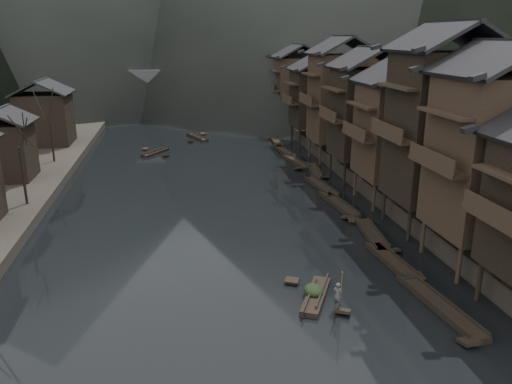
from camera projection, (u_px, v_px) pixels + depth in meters
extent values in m
plane|color=black|center=(232.00, 276.00, 33.10)|extent=(300.00, 300.00, 0.00)
cube|color=#2D2823|center=(428.00, 134.00, 75.99)|extent=(40.00, 200.00, 1.80)
cylinder|color=black|center=(479.00, 281.00, 29.69)|extent=(0.30, 0.30, 2.90)
cube|color=#34271D|center=(503.00, 223.00, 25.90)|extent=(1.20, 5.70, 0.25)
cylinder|color=#34271D|center=(459.00, 265.00, 31.76)|extent=(0.30, 0.30, 2.90)
cylinder|color=#34271D|center=(423.00, 236.00, 36.27)|extent=(0.30, 0.30, 2.90)
cylinder|color=#34271D|center=(498.00, 262.00, 32.19)|extent=(0.30, 0.30, 2.90)
cylinder|color=#34271D|center=(458.00, 234.00, 36.70)|extent=(0.30, 0.30, 2.90)
cube|color=#34271D|center=(495.00, 156.00, 32.57)|extent=(7.00, 6.00, 10.26)
cube|color=#34271D|center=(437.00, 166.00, 32.10)|extent=(1.20, 5.70, 0.25)
cylinder|color=black|center=(409.00, 225.00, 38.34)|extent=(0.30, 0.30, 2.90)
cylinder|color=black|center=(384.00, 205.00, 42.86)|extent=(0.30, 0.30, 2.90)
cylinder|color=black|center=(442.00, 223.00, 38.77)|extent=(0.30, 0.30, 2.90)
cylinder|color=black|center=(414.00, 204.00, 43.29)|extent=(0.30, 0.30, 2.90)
cube|color=black|center=(441.00, 128.00, 38.97)|extent=(7.00, 6.00, 11.52)
cube|color=#34271D|center=(392.00, 137.00, 38.51)|extent=(1.20, 5.70, 0.25)
cylinder|color=#34271D|center=(374.00, 198.00, 44.93)|extent=(0.30, 0.30, 2.90)
cylinder|color=#34271D|center=(355.00, 183.00, 49.44)|extent=(0.30, 0.30, 2.90)
cylinder|color=#34271D|center=(403.00, 196.00, 45.36)|extent=(0.30, 0.30, 2.90)
cylinder|color=#34271D|center=(381.00, 181.00, 49.88)|extent=(0.30, 0.30, 2.90)
cube|color=#34271D|center=(400.00, 131.00, 46.00)|extent=(7.00, 6.00, 8.54)
cube|color=#34271D|center=(358.00, 136.00, 45.50)|extent=(1.20, 5.70, 0.25)
cylinder|color=black|center=(344.00, 174.00, 52.45)|extent=(0.30, 0.30, 2.90)
cylinder|color=black|center=(331.00, 163.00, 56.97)|extent=(0.30, 0.30, 2.90)
cylinder|color=black|center=(369.00, 173.00, 52.89)|extent=(0.30, 0.30, 2.90)
cylinder|color=black|center=(353.00, 162.00, 57.40)|extent=(0.30, 0.30, 2.90)
cube|color=black|center=(368.00, 113.00, 53.40)|extent=(7.00, 6.00, 9.38)
cube|color=#34271D|center=(332.00, 119.00, 52.91)|extent=(1.20, 5.70, 0.25)
cylinder|color=#34271D|center=(320.00, 155.00, 60.92)|extent=(0.30, 0.30, 2.90)
cylinder|color=#34271D|center=(310.00, 147.00, 65.43)|extent=(0.30, 0.30, 2.90)
cylinder|color=#34271D|center=(342.00, 154.00, 61.35)|extent=(0.30, 0.30, 2.90)
cylinder|color=#34271D|center=(330.00, 146.00, 65.87)|extent=(0.30, 0.30, 2.90)
cube|color=#34271D|center=(341.00, 98.00, 61.70)|extent=(7.00, 6.00, 10.47)
cube|color=#34271D|center=(309.00, 103.00, 61.23)|extent=(1.20, 5.70, 0.25)
cylinder|color=black|center=(300.00, 139.00, 70.33)|extent=(0.30, 0.30, 2.90)
cylinder|color=black|center=(292.00, 133.00, 74.84)|extent=(0.30, 0.30, 2.90)
cylinder|color=black|center=(319.00, 138.00, 70.76)|extent=(0.30, 0.30, 2.90)
cylinder|color=black|center=(310.00, 132.00, 75.28)|extent=(0.30, 0.30, 2.90)
cube|color=black|center=(318.00, 99.00, 71.49)|extent=(7.00, 6.00, 7.96)
cube|color=#34271D|center=(290.00, 102.00, 70.98)|extent=(1.20, 5.70, 0.25)
cylinder|color=#34271D|center=(282.00, 125.00, 81.62)|extent=(0.30, 0.30, 2.90)
cylinder|color=#34271D|center=(276.00, 120.00, 86.13)|extent=(0.30, 0.30, 2.90)
cylinder|color=#34271D|center=(298.00, 124.00, 82.05)|extent=(0.30, 0.30, 2.90)
cylinder|color=#34271D|center=(291.00, 120.00, 86.57)|extent=(0.30, 0.30, 2.90)
cube|color=#34271D|center=(297.00, 86.00, 82.60)|extent=(7.00, 6.00, 9.18)
cube|color=#34271D|center=(274.00, 90.00, 82.10)|extent=(1.20, 5.70, 0.25)
cube|color=black|center=(5.00, 149.00, 51.22)|extent=(5.00, 5.00, 5.80)
cube|color=black|center=(45.00, 117.00, 68.00)|extent=(6.50, 6.50, 6.80)
cylinder|color=black|center=(17.00, 173.00, 43.45)|extent=(0.24, 0.24, 5.15)
cylinder|color=black|center=(56.00, 138.00, 58.55)|extent=(0.24, 0.24, 5.17)
cube|color=black|center=(440.00, 306.00, 29.09)|extent=(1.86, 7.58, 0.30)
cube|color=black|center=(440.00, 304.00, 29.04)|extent=(1.90, 7.43, 0.10)
cube|color=black|center=(417.00, 276.00, 32.48)|extent=(1.02, 1.01, 0.36)
cube|color=black|center=(469.00, 340.00, 25.62)|extent=(1.02, 1.01, 0.36)
cube|color=black|center=(390.00, 260.00, 35.03)|extent=(1.48, 5.87, 0.30)
cube|color=black|center=(390.00, 258.00, 34.97)|extent=(1.53, 5.76, 0.10)
cube|color=black|center=(377.00, 243.00, 37.63)|extent=(0.98, 0.78, 0.32)
cube|color=black|center=(406.00, 277.00, 32.34)|extent=(0.98, 0.78, 0.32)
cube|color=black|center=(372.00, 235.00, 39.53)|extent=(1.79, 6.75, 0.30)
cube|color=black|center=(372.00, 233.00, 39.48)|extent=(1.83, 6.62, 0.10)
cube|color=black|center=(354.00, 219.00, 42.43)|extent=(1.02, 0.91, 0.34)
cube|color=black|center=(393.00, 249.00, 36.55)|extent=(1.02, 0.91, 0.34)
cube|color=black|center=(338.00, 205.00, 46.61)|extent=(1.79, 7.49, 0.30)
cube|color=black|center=(338.00, 203.00, 46.56)|extent=(1.83, 7.35, 0.10)
cube|color=black|center=(330.00, 192.00, 49.96)|extent=(1.02, 0.99, 0.36)
cube|color=black|center=(348.00, 216.00, 43.18)|extent=(1.02, 0.99, 0.36)
cube|color=black|center=(321.00, 187.00, 51.99)|extent=(1.81, 7.05, 0.30)
cube|color=black|center=(321.00, 185.00, 51.94)|extent=(1.85, 6.91, 0.10)
cube|color=black|center=(316.00, 177.00, 55.14)|extent=(1.02, 0.95, 0.35)
cube|color=black|center=(328.00, 196.00, 48.77)|extent=(1.02, 0.95, 0.35)
cube|color=black|center=(314.00, 171.00, 58.31)|extent=(1.94, 6.31, 0.30)
cube|color=black|center=(314.00, 169.00, 58.25)|extent=(1.98, 6.19, 0.10)
cube|color=black|center=(304.00, 163.00, 60.98)|extent=(1.03, 0.89, 0.33)
cube|color=black|center=(325.00, 176.00, 55.55)|extent=(1.03, 0.89, 0.33)
cube|color=black|center=(295.00, 162.00, 62.34)|extent=(2.06, 7.26, 0.30)
cube|color=black|center=(295.00, 160.00, 62.28)|extent=(2.10, 7.12, 0.10)
cube|color=black|center=(293.00, 154.00, 65.58)|extent=(1.05, 1.00, 0.36)
cube|color=black|center=(298.00, 168.00, 59.01)|extent=(1.05, 1.00, 0.36)
cube|color=black|center=(282.00, 150.00, 68.71)|extent=(1.51, 6.09, 0.30)
cube|color=black|center=(282.00, 149.00, 68.66)|extent=(1.55, 5.97, 0.10)
cube|color=black|center=(279.00, 145.00, 71.42)|extent=(0.98, 0.81, 0.33)
cube|color=black|center=(285.00, 154.00, 65.92)|extent=(0.98, 0.81, 0.33)
cube|color=black|center=(277.00, 142.00, 73.77)|extent=(1.56, 7.52, 0.30)
cube|color=black|center=(277.00, 141.00, 73.71)|extent=(1.60, 7.38, 0.10)
cube|color=black|center=(271.00, 137.00, 77.06)|extent=(0.99, 0.97, 0.36)
cube|color=black|center=(283.00, 146.00, 70.40)|extent=(0.99, 0.97, 0.36)
cube|color=black|center=(273.00, 132.00, 81.18)|extent=(1.21, 7.16, 0.30)
cube|color=black|center=(273.00, 131.00, 81.12)|extent=(1.26, 7.02, 0.10)
cube|color=black|center=(269.00, 128.00, 84.35)|extent=(0.95, 0.89, 0.35)
cube|color=black|center=(278.00, 136.00, 77.92)|extent=(0.95, 0.89, 0.35)
cube|color=black|center=(261.00, 128.00, 85.26)|extent=(1.31, 6.28, 0.30)
cube|color=black|center=(261.00, 127.00, 85.21)|extent=(1.36, 6.16, 0.10)
cube|color=black|center=(259.00, 124.00, 88.05)|extent=(0.96, 0.80, 0.33)
cube|color=black|center=(264.00, 130.00, 82.38)|extent=(0.96, 0.80, 0.33)
cube|color=black|center=(258.00, 122.00, 91.48)|extent=(1.67, 7.21, 0.30)
cube|color=black|center=(258.00, 121.00, 91.42)|extent=(1.71, 7.07, 0.10)
cube|color=black|center=(254.00, 118.00, 94.61)|extent=(1.00, 0.95, 0.35)
cube|color=black|center=(263.00, 124.00, 88.26)|extent=(1.00, 0.95, 0.35)
cube|color=black|center=(155.00, 152.00, 67.40)|extent=(3.75, 4.99, 0.30)
cube|color=black|center=(155.00, 151.00, 67.34)|extent=(3.73, 4.93, 0.10)
cube|color=black|center=(145.00, 148.00, 69.14)|extent=(1.07, 1.02, 0.31)
cube|color=black|center=(166.00, 155.00, 65.57)|extent=(1.07, 1.02, 0.31)
cube|color=black|center=(197.00, 138.00, 77.13)|extent=(3.17, 5.92, 0.30)
cube|color=black|center=(197.00, 136.00, 77.08)|extent=(3.17, 5.83, 0.10)
cube|color=black|center=(203.00, 133.00, 79.77)|extent=(1.07, 1.00, 0.33)
cube|color=black|center=(191.00, 140.00, 74.41)|extent=(1.07, 1.00, 0.33)
cube|color=#4C4C4F|center=(188.00, 78.00, 98.68)|extent=(40.00, 6.00, 1.60)
cube|color=#4C4C4F|center=(188.00, 72.00, 95.75)|extent=(40.00, 0.50, 1.00)
cube|color=#4C4C4F|center=(187.00, 70.00, 100.83)|extent=(40.00, 0.50, 1.00)
cube|color=#4C4C4F|center=(117.00, 100.00, 97.67)|extent=(3.20, 6.00, 6.40)
cube|color=#4C4C4F|center=(166.00, 99.00, 99.17)|extent=(3.20, 6.00, 6.40)
cube|color=#4C4C4F|center=(211.00, 98.00, 100.59)|extent=(3.20, 6.00, 6.40)
cube|color=#4C4C4F|center=(257.00, 97.00, 102.09)|extent=(3.20, 6.00, 6.40)
cube|color=black|center=(316.00, 296.00, 30.25)|extent=(3.02, 4.69, 0.30)
cube|color=black|center=(316.00, 293.00, 30.20)|extent=(3.02, 4.63, 0.10)
cube|color=black|center=(292.00, 280.00, 31.97)|extent=(1.05, 0.92, 0.29)
cube|color=black|center=(343.00, 310.00, 28.46)|extent=(1.05, 0.92, 0.29)
ellipsoid|color=black|center=(314.00, 285.00, 30.25)|extent=(1.13, 1.48, 0.68)
imported|color=#4F4F51|center=(338.00, 292.00, 28.54)|extent=(0.69, 0.68, 1.61)
cylinder|color=#8C7A51|center=(343.00, 251.00, 27.81)|extent=(0.82, 2.09, 3.43)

